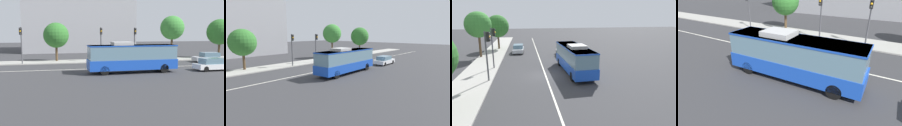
{
  "view_description": "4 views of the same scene",
  "coord_description": "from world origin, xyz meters",
  "views": [
    {
      "loc": [
        -7.1,
        -29.88,
        4.57
      ],
      "look_at": [
        -1.39,
        -3.15,
        1.09
      ],
      "focal_mm": 39.4,
      "sensor_mm": 36.0,
      "label": 1
    },
    {
      "loc": [
        -18.72,
        -19.15,
        5.38
      ],
      "look_at": [
        -1.24,
        -3.87,
        1.65
      ],
      "focal_mm": 30.05,
      "sensor_mm": 36.0,
      "label": 2
    },
    {
      "loc": [
        -22.0,
        2.16,
        6.79
      ],
      "look_at": [
        0.69,
        -2.29,
        1.18
      ],
      "focal_mm": 32.21,
      "sensor_mm": 36.0,
      "label": 3
    },
    {
      "loc": [
        6.81,
        -13.9,
        6.65
      ],
      "look_at": [
        0.77,
        -3.93,
        1.35
      ],
      "focal_mm": 28.99,
      "sensor_mm": 36.0,
      "label": 4
    }
  ],
  "objects": [
    {
      "name": "ground_plane",
      "position": [
        0.0,
        0.0,
        0.0
      ],
      "size": [
        160.0,
        160.0,
        0.0
      ],
      "primitive_type": "plane",
      "color": "#333335"
    },
    {
      "name": "sidewalk_kerb",
      "position": [
        0.0,
        7.62,
        0.07
      ],
      "size": [
        80.0,
        3.99,
        0.14
      ],
      "primitive_type": "cube",
      "color": "#9E9B93",
      "rests_on": "ground_plane"
    },
    {
      "name": "lane_centre_line",
      "position": [
        0.0,
        0.0,
        0.01
      ],
      "size": [
        76.0,
        0.16,
        0.01
      ],
      "primitive_type": "cube",
      "color": "silver",
      "rests_on": "ground_plane"
    },
    {
      "name": "transit_bus",
      "position": [
        0.82,
        -3.55,
        1.81
      ],
      "size": [
        10.07,
        2.79,
        3.46
      ],
      "rotation": [
        0.0,
        0.0,
        0.03
      ],
      "color": "#1947B7",
      "rests_on": "ground_plane"
    },
    {
      "name": "sedan_white",
      "position": [
        10.65,
        -4.11,
        0.72
      ],
      "size": [
        4.53,
        1.89,
        1.46
      ],
      "rotation": [
        0.0,
        0.0,
        0.02
      ],
      "color": "white",
      "rests_on": "ground_plane"
    },
    {
      "name": "sedan_silver",
      "position": [
        15.04,
        3.36,
        0.72
      ],
      "size": [
        4.56,
        1.95,
        1.46
      ],
      "rotation": [
        0.0,
        0.0,
        3.11
      ],
      "color": "#B7BABF",
      "rests_on": "ground_plane"
    },
    {
      "name": "traffic_light_mid_block",
      "position": [
        4.11,
        6.02,
        3.56
      ],
      "size": [
        0.32,
        0.62,
        5.2
      ],
      "rotation": [
        0.0,
        0.0,
        -1.57
      ],
      "color": "#47474C",
      "rests_on": "ground_plane"
    },
    {
      "name": "traffic_light_far_corner",
      "position": [
        -1.12,
        5.84,
        3.56
      ],
      "size": [
        0.34,
        0.62,
        5.2
      ],
      "rotation": [
        0.0,
        0.0,
        -1.66
      ],
      "color": "#47474C",
      "rests_on": "ground_plane"
    },
    {
      "name": "street_tree_kerbside_left",
      "position": [
        -7.58,
        8.58,
        4.04
      ],
      "size": [
        3.83,
        3.83,
        5.97
      ],
      "color": "#4C3823",
      "rests_on": "ground_plane"
    },
    {
      "name": "street_tree_kerbside_centre",
      "position": [
        11.71,
        9.19,
        5.23
      ],
      "size": [
        4.05,
        4.05,
        7.28
      ],
      "color": "#4C3823",
      "rests_on": "ground_plane"
    },
    {
      "name": "street_tree_kerbside_right",
      "position": [
        19.53,
        7.26,
        4.54
      ],
      "size": [
        4.33,
        4.33,
        6.72
      ],
      "color": "#4C3823",
      "rests_on": "ground_plane"
    }
  ]
}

